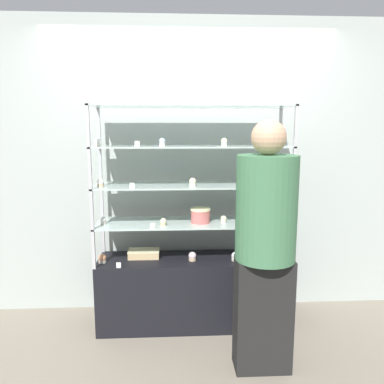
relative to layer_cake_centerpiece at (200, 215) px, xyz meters
The scene contains 33 objects.
ground_plane 0.96m from the layer_cake_centerpiece, 161.61° to the left, with size 20.00×20.00×0.00m, color gray.
back_wall 0.52m from the layer_cake_centerpiece, 100.07° to the left, with size 8.00×0.05×2.60m.
display_base 0.67m from the layer_cake_centerpiece, 161.61° to the left, with size 1.56×0.43×0.58m.
display_riser_lower 0.11m from the layer_cake_centerpiece, 161.61° to the left, with size 1.56×0.43×0.31m.
display_riser_middle 0.24m from the layer_cake_centerpiece, 161.61° to the left, with size 1.56×0.43×0.31m.
display_riser_upper 0.55m from the layer_cake_centerpiece, 161.61° to the left, with size 1.56×0.43×0.31m.
display_riser_top 0.86m from the layer_cake_centerpiece, 161.61° to the left, with size 1.56×0.43×0.31m.
layer_cake_centerpiece is the anchor object (origin of this frame).
sheet_cake_frosted 0.58m from the layer_cake_centerpiece, behind, with size 0.26×0.15×0.06m.
cupcake_0 0.87m from the layer_cake_centerpiece, behind, with size 0.06×0.06×0.07m.
cupcake_1 0.35m from the layer_cake_centerpiece, 152.60° to the right, with size 0.06×0.06×0.07m.
cupcake_2 0.44m from the layer_cake_centerpiece, 11.24° to the right, with size 0.06×0.06×0.07m.
cupcake_3 0.73m from the layer_cake_centerpiece, ahead, with size 0.06×0.06×0.07m.
price_tag_0 0.76m from the layer_cake_centerpiece, 165.09° to the right, with size 0.04×0.00×0.04m.
cupcake_4 0.78m from the layer_cake_centerpiece, behind, with size 0.05×0.05×0.06m.
cupcake_5 0.31m from the layer_cake_centerpiece, 164.04° to the right, with size 0.05×0.05×0.06m.
cupcake_6 0.19m from the layer_cake_centerpiece, ahead, with size 0.05×0.05×0.06m.
cupcake_7 0.67m from the layer_cake_centerpiece, ahead, with size 0.05×0.05×0.06m.
price_tag_1 0.42m from the layer_cake_centerpiece, 155.52° to the right, with size 0.04×0.00×0.04m.
cupcake_8 0.83m from the layer_cake_centerpiece, behind, with size 0.05×0.05×0.07m.
cupcake_9 0.30m from the layer_cake_centerpiece, 129.77° to the right, with size 0.05×0.05×0.07m.
cupcake_10 0.71m from the layer_cake_centerpiece, ahead, with size 0.05×0.05×0.07m.
price_tag_2 0.62m from the layer_cake_centerpiece, 161.88° to the right, with size 0.04×0.00×0.04m.
cupcake_11 1.00m from the layer_cake_centerpiece, behind, with size 0.05×0.05×0.06m.
cupcake_12 0.67m from the layer_cake_centerpiece, behind, with size 0.05×0.05×0.06m.
cupcake_13 0.62m from the layer_cake_centerpiece, 15.42° to the right, with size 0.05×0.05×0.06m.
cupcake_14 0.87m from the layer_cake_centerpiece, ahead, with size 0.05×0.05×0.06m.
price_tag_3 0.78m from the layer_cake_centerpiece, 160.33° to the right, with size 0.04×0.00×0.04m.
cupcake_15 1.20m from the layer_cake_centerpiece, behind, with size 0.06×0.06×0.07m.
cupcake_16 0.91m from the layer_cake_centerpiece, 165.40° to the right, with size 0.06×0.06×0.07m.
cupcake_17 1.12m from the layer_cake_centerpiece, ahead, with size 0.06×0.06×0.07m.
price_tag_4 0.92m from the layer_cake_centerpiece, 129.57° to the right, with size 0.04×0.00×0.04m.
customer_figure 0.72m from the layer_cake_centerpiece, 57.79° to the right, with size 0.40×0.40×1.71m.
Camera 1 is at (-0.16, -2.99, 1.65)m, focal length 35.00 mm.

